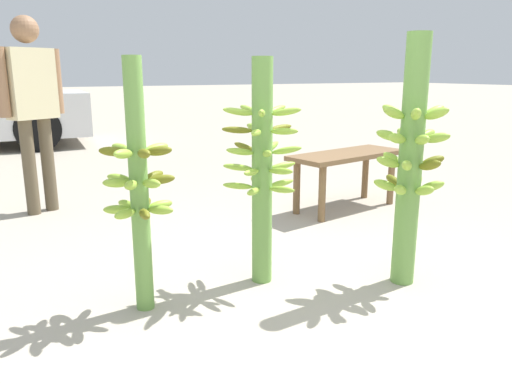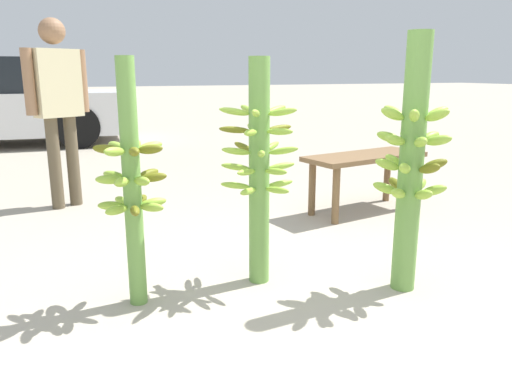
% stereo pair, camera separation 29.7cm
% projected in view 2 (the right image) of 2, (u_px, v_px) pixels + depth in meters
% --- Properties ---
extents(ground_plane, '(80.00, 80.00, 0.00)m').
position_uv_depth(ground_plane, '(297.00, 317.00, 2.50)').
color(ground_plane, '#A89E8C').
extents(banana_stalk_left, '(0.36, 0.36, 1.27)m').
position_uv_depth(banana_stalk_left, '(132.00, 183.00, 2.50)').
color(banana_stalk_left, '#6B9E47').
rests_on(banana_stalk_left, ground_plane).
extents(banana_stalk_center, '(0.44, 0.44, 1.27)m').
position_uv_depth(banana_stalk_center, '(259.00, 168.00, 2.78)').
color(banana_stalk_center, '#6B9E47').
rests_on(banana_stalk_center, ground_plane).
extents(banana_stalk_right, '(0.41, 0.40, 1.40)m').
position_uv_depth(banana_stalk_right, '(411.00, 163.00, 2.67)').
color(banana_stalk_right, '#6B9E47').
rests_on(banana_stalk_right, ground_plane).
extents(vendor_person, '(0.55, 0.34, 1.64)m').
position_uv_depth(vendor_person, '(58.00, 96.00, 4.31)').
color(vendor_person, brown).
rests_on(vendor_person, ground_plane).
extents(market_bench, '(1.16, 0.61, 0.51)m').
position_uv_depth(market_bench, '(365.00, 164.00, 4.28)').
color(market_bench, brown).
rests_on(market_bench, ground_plane).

